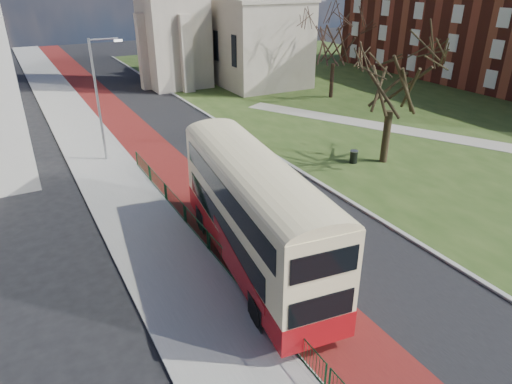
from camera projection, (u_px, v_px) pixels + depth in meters
ground at (310, 278)px, 19.43m from camera, size 160.00×160.00×0.00m
road_carriageway at (179, 139)px, 35.86m from camera, size 9.00×120.00×0.01m
bus_lane at (145, 144)px, 34.68m from camera, size 3.40×120.00×0.01m
pavement_west at (94, 152)px, 33.00m from camera, size 4.00×120.00×0.12m
kerb_west at (121, 147)px, 33.87m from camera, size 0.25×120.00×0.13m
kerb_east at (221, 123)px, 39.42m from camera, size 0.25×80.00×0.13m
grass_green at (392, 96)px, 48.14m from camera, size 40.00×80.00×0.04m
footpath at (445, 137)px, 36.03m from camera, size 18.84×32.82×0.03m
pedestrian_railing at (208, 241)px, 21.06m from camera, size 0.07×24.00×1.12m
brick_terrace at (508, 24)px, 49.77m from camera, size 10.30×44.30×13.50m
streetlamp at (99, 95)px, 29.74m from camera, size 2.13×0.18×8.00m
bus at (254, 209)px, 19.05m from camera, size 4.21×12.02×4.92m
winter_tree_near at (395, 68)px, 28.67m from camera, size 8.26×8.26×9.16m
winter_tree_far at (335, 35)px, 45.11m from camera, size 7.97×7.97×8.93m
litter_bin at (354, 157)px, 30.99m from camera, size 0.67×0.67×0.88m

